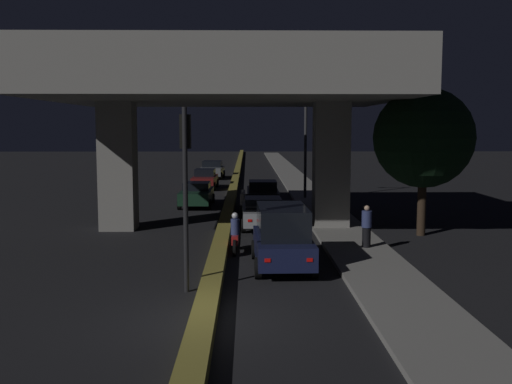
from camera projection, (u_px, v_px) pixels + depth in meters
The scene contains 16 objects.
ground_plane at pixel (205, 321), 14.39m from camera, with size 200.00×200.00×0.00m, color black.
median_divider at pixel (235, 182), 49.16m from camera, with size 0.60×126.00×0.36m, color olive.
sidewalk_right at pixel (306, 192), 42.29m from camera, with size 2.46×126.00×0.16m, color gray.
elevated_overpass at pixel (224, 83), 26.72m from camera, with size 15.26×13.19×8.78m.
traffic_light_left_of_median at pixel (185, 167), 16.70m from camera, with size 0.30×0.49×5.20m.
street_lamp at pixel (300, 132), 37.79m from camera, with size 2.28×0.32×7.21m.
car_dark_blue_lead at pixel (282, 236), 19.79m from camera, with size 2.04×4.32×2.04m.
car_silver_second at pixel (263, 212), 27.78m from camera, with size 2.11×4.46×1.41m.
car_black_third at pixel (263, 195), 33.92m from camera, with size 1.91×4.55×1.64m.
car_dark_green_lead_oncoming at pixel (197, 194), 35.20m from camera, with size 1.93×4.54×1.42m.
car_dark_red_second_oncoming at pixel (205, 179), 45.22m from camera, with size 1.92×4.42×1.50m.
car_grey_third_oncoming at pixel (212, 169), 54.08m from camera, with size 2.20×4.02×1.60m.
motorcycle_red_filtering_near at pixel (235, 236), 22.18m from camera, with size 0.33×1.84×1.51m.
motorcycle_black_filtering_mid at pixel (243, 205), 31.08m from camera, with size 0.34×1.75×1.44m.
pedestrian_on_sidewalk at pixel (367, 227), 22.39m from camera, with size 0.38×0.38×1.58m.
roadside_tree_kerbside_near at pixel (424, 138), 25.37m from camera, with size 4.27×4.27×6.33m.
Camera 1 is at (1.03, -13.99, 4.66)m, focal length 42.00 mm.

